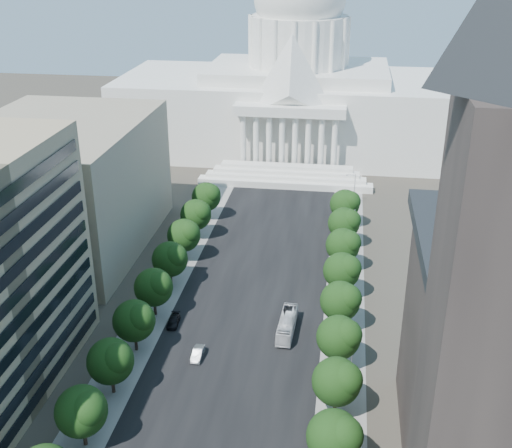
% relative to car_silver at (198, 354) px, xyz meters
% --- Properties ---
extents(road_asphalt, '(30.00, 260.00, 0.01)m').
position_rel_car_silver_xyz_m(road_asphalt, '(6.49, 30.69, -0.81)').
color(road_asphalt, black).
rests_on(road_asphalt, ground).
extents(sidewalk_left, '(8.00, 260.00, 0.02)m').
position_rel_car_silver_xyz_m(sidewalk_left, '(-12.51, 30.69, -0.81)').
color(sidewalk_left, gray).
rests_on(sidewalk_left, ground).
extents(sidewalk_right, '(8.00, 260.00, 0.02)m').
position_rel_car_silver_xyz_m(sidewalk_right, '(25.49, 30.69, -0.81)').
color(sidewalk_right, gray).
rests_on(sidewalk_right, ground).
extents(capitol, '(120.00, 56.00, 73.00)m').
position_rel_car_silver_xyz_m(capitol, '(6.49, 125.58, 19.20)').
color(capitol, white).
rests_on(capitol, ground).
extents(office_block_left_far, '(38.00, 52.00, 30.00)m').
position_rel_car_silver_xyz_m(office_block_left_far, '(-41.51, 40.69, 14.19)').
color(office_block_left_far, gray).
rests_on(office_block_left_far, ground).
extents(tree_l_c, '(7.79, 7.60, 9.97)m').
position_rel_car_silver_xyz_m(tree_l_c, '(-11.18, -23.51, 5.65)').
color(tree_l_c, '#33261C').
rests_on(tree_l_c, ground).
extents(tree_l_d, '(7.79, 7.60, 9.97)m').
position_rel_car_silver_xyz_m(tree_l_d, '(-11.18, -11.51, 5.65)').
color(tree_l_d, '#33261C').
rests_on(tree_l_d, ground).
extents(tree_l_e, '(7.79, 7.60, 9.97)m').
position_rel_car_silver_xyz_m(tree_l_e, '(-11.18, 0.49, 5.65)').
color(tree_l_e, '#33261C').
rests_on(tree_l_e, ground).
extents(tree_l_f, '(7.79, 7.60, 9.97)m').
position_rel_car_silver_xyz_m(tree_l_f, '(-11.18, 12.49, 5.65)').
color(tree_l_f, '#33261C').
rests_on(tree_l_f, ground).
extents(tree_l_g, '(7.79, 7.60, 9.97)m').
position_rel_car_silver_xyz_m(tree_l_g, '(-11.18, 24.49, 5.65)').
color(tree_l_g, '#33261C').
rests_on(tree_l_g, ground).
extents(tree_l_h, '(7.79, 7.60, 9.97)m').
position_rel_car_silver_xyz_m(tree_l_h, '(-11.18, 36.49, 5.65)').
color(tree_l_h, '#33261C').
rests_on(tree_l_h, ground).
extents(tree_l_i, '(7.79, 7.60, 9.97)m').
position_rel_car_silver_xyz_m(tree_l_i, '(-11.18, 48.49, 5.65)').
color(tree_l_i, '#33261C').
rests_on(tree_l_i, ground).
extents(tree_l_j, '(7.79, 7.60, 9.97)m').
position_rel_car_silver_xyz_m(tree_l_j, '(-11.18, 60.49, 5.65)').
color(tree_l_j, '#33261C').
rests_on(tree_l_j, ground).
extents(tree_r_c, '(7.79, 7.60, 9.97)m').
position_rel_car_silver_xyz_m(tree_r_c, '(24.82, -23.51, 5.65)').
color(tree_r_c, '#33261C').
rests_on(tree_r_c, ground).
extents(tree_r_d, '(7.79, 7.60, 9.97)m').
position_rel_car_silver_xyz_m(tree_r_d, '(24.82, -11.51, 5.65)').
color(tree_r_d, '#33261C').
rests_on(tree_r_d, ground).
extents(tree_r_e, '(7.79, 7.60, 9.97)m').
position_rel_car_silver_xyz_m(tree_r_e, '(24.82, 0.49, 5.65)').
color(tree_r_e, '#33261C').
rests_on(tree_r_e, ground).
extents(tree_r_f, '(7.79, 7.60, 9.97)m').
position_rel_car_silver_xyz_m(tree_r_f, '(24.82, 12.49, 5.65)').
color(tree_r_f, '#33261C').
rests_on(tree_r_f, ground).
extents(tree_r_g, '(7.79, 7.60, 9.97)m').
position_rel_car_silver_xyz_m(tree_r_g, '(24.82, 24.49, 5.65)').
color(tree_r_g, '#33261C').
rests_on(tree_r_g, ground).
extents(tree_r_h, '(7.79, 7.60, 9.97)m').
position_rel_car_silver_xyz_m(tree_r_h, '(24.82, 36.49, 5.65)').
color(tree_r_h, '#33261C').
rests_on(tree_r_h, ground).
extents(tree_r_i, '(7.79, 7.60, 9.97)m').
position_rel_car_silver_xyz_m(tree_r_i, '(24.82, 48.49, 5.65)').
color(tree_r_i, '#33261C').
rests_on(tree_r_i, ground).
extents(tree_r_j, '(7.79, 7.60, 9.97)m').
position_rel_car_silver_xyz_m(tree_r_j, '(24.82, 60.49, 5.65)').
color(tree_r_j, '#33261C').
rests_on(tree_r_j, ground).
extents(streetlight_b, '(2.61, 0.44, 9.00)m').
position_rel_car_silver_xyz_m(streetlight_b, '(26.39, -24.31, 5.01)').
color(streetlight_b, gray).
rests_on(streetlight_b, ground).
extents(streetlight_c, '(2.61, 0.44, 9.00)m').
position_rel_car_silver_xyz_m(streetlight_c, '(26.39, 0.69, 5.01)').
color(streetlight_c, gray).
rests_on(streetlight_c, ground).
extents(streetlight_d, '(2.61, 0.44, 9.00)m').
position_rel_car_silver_xyz_m(streetlight_d, '(26.39, 25.69, 5.01)').
color(streetlight_d, gray).
rests_on(streetlight_d, ground).
extents(streetlight_e, '(2.61, 0.44, 9.00)m').
position_rel_car_silver_xyz_m(streetlight_e, '(26.39, 50.69, 5.01)').
color(streetlight_e, gray).
rests_on(streetlight_e, ground).
extents(streetlight_f, '(2.61, 0.44, 9.00)m').
position_rel_car_silver_xyz_m(streetlight_f, '(26.39, 75.69, 5.01)').
color(streetlight_f, gray).
rests_on(streetlight_f, ground).
extents(car_silver, '(1.73, 4.91, 1.62)m').
position_rel_car_silver_xyz_m(car_silver, '(0.00, 0.00, 0.00)').
color(car_silver, '#ACB0B4').
rests_on(car_silver, ground).
extents(car_dark_b, '(2.37, 5.18, 1.47)m').
position_rel_car_silver_xyz_m(car_dark_b, '(-7.01, 9.69, -0.07)').
color(car_dark_b, black).
rests_on(car_dark_b, ground).
extents(city_bus, '(3.19, 11.83, 3.27)m').
position_rel_car_silver_xyz_m(city_bus, '(14.85, 10.26, 0.83)').
color(city_bus, silver).
rests_on(city_bus, ground).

